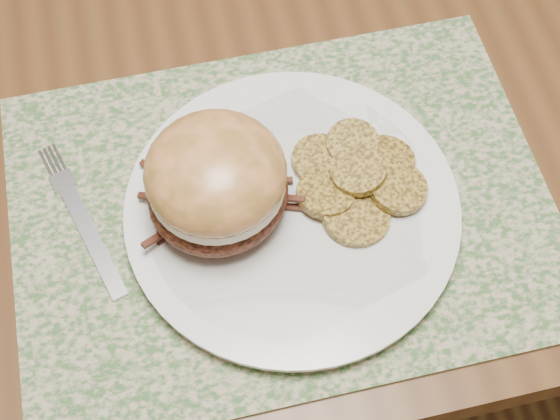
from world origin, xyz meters
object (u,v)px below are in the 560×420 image
object	(u,v)px
dining_table	(349,21)
pork_sandwich	(217,182)
fork	(81,218)
dinner_plate	(292,210)

from	to	relation	value
dining_table	pork_sandwich	xyz separation A→B (m)	(-0.19, -0.25, 0.14)
pork_sandwich	fork	distance (m)	0.13
dinner_plate	fork	world-z (taller)	dinner_plate
dining_table	dinner_plate	bearing A→B (deg)	-115.85
dinner_plate	pork_sandwich	world-z (taller)	pork_sandwich
dinner_plate	fork	distance (m)	0.18
dining_table	pork_sandwich	world-z (taller)	pork_sandwich
dining_table	fork	world-z (taller)	fork
dinner_plate	pork_sandwich	size ratio (longest dim) A/B	1.76
pork_sandwich	fork	bearing A→B (deg)	143.86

